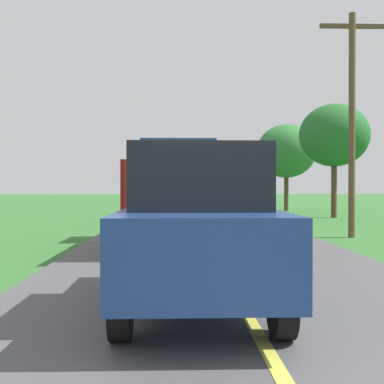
# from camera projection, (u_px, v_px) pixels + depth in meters

# --- Properties ---
(banana_truck_near) EXTENTS (2.38, 5.82, 2.80)m
(banana_truck_near) POSITION_uv_depth(u_px,v_px,m) (178.00, 189.00, 13.40)
(banana_truck_near) COLOR #2D2D30
(banana_truck_near) RESTS_ON road_surface
(banana_truck_far) EXTENTS (2.38, 5.81, 2.80)m
(banana_truck_far) POSITION_uv_depth(u_px,v_px,m) (176.00, 188.00, 25.25)
(banana_truck_far) COLOR #2D2D30
(banana_truck_far) RESTS_ON road_surface
(utility_pole_roadside) EXTENTS (1.97, 0.20, 6.81)m
(utility_pole_roadside) POSITION_uv_depth(u_px,v_px,m) (352.00, 116.00, 15.00)
(utility_pole_roadside) COLOR brown
(utility_pole_roadside) RESTS_ON ground
(roadside_tree_near_left) EXTENTS (3.45, 3.45, 5.65)m
(roadside_tree_near_left) POSITION_uv_depth(u_px,v_px,m) (334.00, 136.00, 24.53)
(roadside_tree_near_left) COLOR #4C3823
(roadside_tree_near_left) RESTS_ON ground
(roadside_tree_mid_right) EXTENTS (3.79, 3.79, 5.54)m
(roadside_tree_mid_right) POSITION_uv_depth(u_px,v_px,m) (286.00, 151.00, 31.68)
(roadside_tree_mid_right) COLOR #4C3823
(roadside_tree_mid_right) RESTS_ON ground
(following_car) EXTENTS (1.74, 4.10, 1.92)m
(following_car) POSITION_uv_depth(u_px,v_px,m) (196.00, 226.00, 5.94)
(following_car) COLOR navy
(following_car) RESTS_ON road_surface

